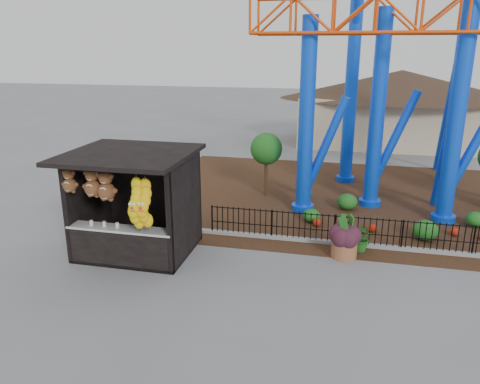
% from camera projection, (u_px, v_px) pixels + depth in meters
% --- Properties ---
extents(ground, '(120.00, 120.00, 0.00)m').
position_uv_depth(ground, '(224.00, 279.00, 12.55)').
color(ground, slate).
rests_on(ground, ground).
extents(mulch_bed, '(18.00, 12.00, 0.02)m').
position_uv_depth(mulch_bed, '(369.00, 199.00, 19.13)').
color(mulch_bed, '#331E11').
rests_on(mulch_bed, ground).
extents(curb, '(18.00, 0.18, 0.12)m').
position_uv_depth(curb, '(374.00, 246.00, 14.46)').
color(curb, gray).
rests_on(curb, ground).
extents(prize_booth, '(3.50, 3.40, 3.12)m').
position_uv_depth(prize_booth, '(132.00, 206.00, 13.57)').
color(prize_booth, black).
rests_on(prize_booth, ground).
extents(picket_fence, '(12.20, 0.06, 1.00)m').
position_uv_depth(picket_fence, '(406.00, 236.00, 14.14)').
color(picket_fence, black).
rests_on(picket_fence, ground).
extents(roller_coaster, '(11.00, 6.37, 10.82)m').
position_uv_depth(roller_coaster, '(414.00, 33.00, 17.18)').
color(roller_coaster, blue).
rests_on(roller_coaster, ground).
extents(terracotta_planter, '(0.95, 0.95, 0.58)m').
position_uv_depth(terracotta_planter, '(344.00, 248.00, 13.78)').
color(terracotta_planter, brown).
rests_on(terracotta_planter, ground).
extents(planter_foliage, '(0.70, 0.70, 0.64)m').
position_uv_depth(planter_foliage, '(345.00, 229.00, 13.60)').
color(planter_foliage, '#351521').
rests_on(planter_foliage, terracotta_planter).
extents(potted_plant, '(0.91, 0.83, 0.87)m').
position_uv_depth(potted_plant, '(362.00, 238.00, 14.16)').
color(potted_plant, '#1A4C16').
rests_on(potted_plant, ground).
extents(landscaping, '(8.44, 3.22, 0.64)m').
position_uv_depth(landscaping, '(407.00, 219.00, 16.10)').
color(landscaping, '#1B5719').
rests_on(landscaping, mulch_bed).
extents(pavilion, '(15.00, 15.00, 4.80)m').
position_uv_depth(pavilion, '(400.00, 96.00, 28.94)').
color(pavilion, '#BFAD8C').
rests_on(pavilion, ground).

